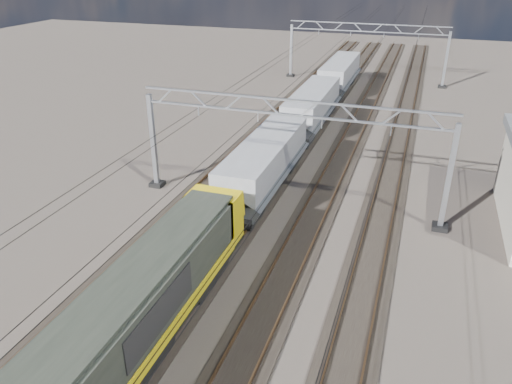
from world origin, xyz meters
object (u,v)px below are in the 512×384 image
(catenary_gantry_far, at_px, (366,50))
(hopper_wagon_lead, at_px, (264,162))
(catenary_gantry_mid, at_px, (288,150))
(locomotive, at_px, (117,335))
(hopper_wagon_third, at_px, (340,73))
(hopper_wagon_mid, at_px, (312,106))

(catenary_gantry_far, xyz_separation_m, hopper_wagon_lead, (-2.00, -34.58, -1.67))
(catenary_gantry_mid, distance_m, locomotive, 16.47)
(catenary_gantry_far, bearing_deg, hopper_wagon_third, -107.95)
(hopper_wagon_mid, relative_size, hopper_wagon_third, 1.00)
(locomotive, relative_size, hopper_wagon_mid, 1.62)
(catenary_gantry_far, bearing_deg, hopper_wagon_mid, -95.61)
(catenary_gantry_far, bearing_deg, hopper_wagon_lead, -93.31)
(catenary_gantry_mid, height_order, locomotive, catenary_gantry_mid)
(catenary_gantry_far, distance_m, hopper_wagon_lead, 34.67)
(catenary_gantry_mid, height_order, hopper_wagon_lead, catenary_gantry_mid)
(hopper_wagon_lead, bearing_deg, locomotive, -90.00)
(locomotive, xyz_separation_m, hopper_wagon_lead, (-0.00, 17.70, -0.09))
(catenary_gantry_mid, distance_m, catenary_gantry_far, 36.00)
(locomotive, height_order, hopper_wagon_mid, locomotive)
(catenary_gantry_mid, bearing_deg, catenary_gantry_far, 90.00)
(catenary_gantry_far, bearing_deg, locomotive, -92.19)
(catenary_gantry_far, relative_size, hopper_wagon_mid, 1.53)
(hopper_wagon_lead, xyz_separation_m, hopper_wagon_third, (0.00, 28.40, 0.00))
(hopper_wagon_lead, distance_m, hopper_wagon_mid, 14.20)
(catenary_gantry_far, distance_m, locomotive, 52.33)
(catenary_gantry_far, xyz_separation_m, locomotive, (-2.00, -52.27, -1.58))
(locomotive, relative_size, hopper_wagon_lead, 1.62)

